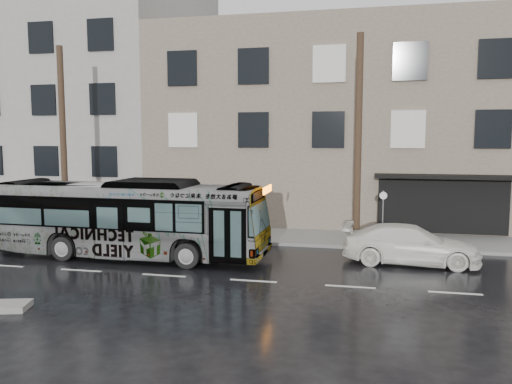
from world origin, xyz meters
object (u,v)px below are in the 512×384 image
sign_post (383,219)px  white_sedan (410,244)px  utility_pole_front (358,141)px  utility_pole_rear (63,141)px  bus (128,218)px

sign_post → white_sedan: size_ratio=0.47×
utility_pole_front → sign_post: utility_pole_front is taller
utility_pole_front → sign_post: 3.48m
utility_pole_rear → sign_post: (15.10, 0.00, -3.30)m
sign_post → bus: 10.66m
utility_pole_front → white_sedan: utility_pole_front is taller
utility_pole_front → white_sedan: 4.94m
bus → utility_pole_rear: bearing=56.5°
utility_pole_rear → sign_post: utility_pole_rear is taller
bus → sign_post: bearing=-69.3°
white_sedan → bus: bearing=99.4°
utility_pole_front → white_sedan: size_ratio=1.77×
sign_post → utility_pole_front: bearing=180.0°
sign_post → white_sedan: (0.96, -2.22, -0.61)m
sign_post → white_sedan: bearing=-66.7°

